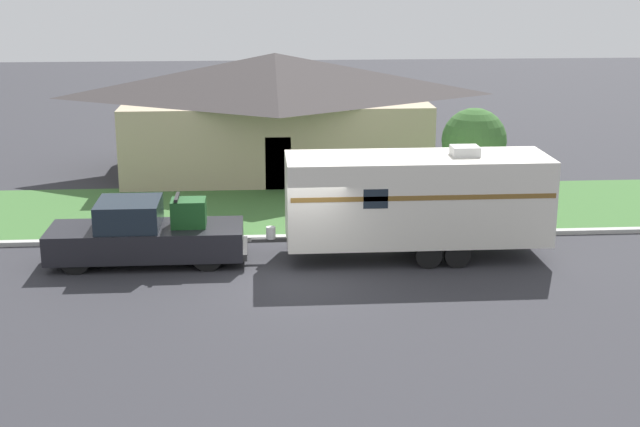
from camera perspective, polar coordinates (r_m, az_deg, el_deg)
name	(u,v)px	position (r m, az deg, el deg)	size (l,w,h in m)	color
ground_plane	(303,279)	(25.00, -1.07, -4.21)	(120.00, 120.00, 0.00)	#2D2D33
curb_strip	(297,237)	(28.53, -1.49, -1.54)	(80.00, 0.30, 0.14)	#ADADA8
lawn_strip	(292,209)	(32.05, -1.79, 0.28)	(80.00, 7.00, 0.03)	#3D6B33
house_across_street	(275,110)	(37.96, -2.87, 6.63)	(13.28, 7.99, 4.97)	tan
pickup_truck	(145,235)	(26.60, -11.11, -1.35)	(5.78, 2.04, 2.02)	black
travel_trailer	(417,198)	(26.56, 6.22, 0.97)	(8.79, 2.47, 3.37)	black
mailbox	(512,201)	(30.24, 12.21, 0.82)	(0.48, 0.20, 1.22)	brown
tree_in_yard	(474,141)	(31.09, 9.83, 4.61)	(2.22, 2.22, 3.80)	brown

